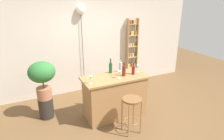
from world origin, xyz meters
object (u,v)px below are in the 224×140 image
Objects in this scene: plant_stool at (46,108)px; wine_glass_left at (138,67)px; potted_plant at (42,76)px; wine_glass_center at (91,78)px; bar_stool at (132,107)px; bottle_spirits_clear at (120,67)px; bottle_sauce_amber at (111,68)px; wine_glass_right at (119,73)px; bottle_wine_red at (124,71)px; pendant_globe_light at (81,11)px; bottle_olive_oil at (133,70)px; spice_shelf at (132,51)px.

wine_glass_left is at bearing -14.93° from plant_stool.
potted_plant is 5.07× the size of wine_glass_center.
bottle_spirits_clear reaches higher than bar_stool.
bottle_sauce_amber reaches higher than wine_glass_right.
wine_glass_left is at bearing 10.77° from bottle_wine_red.
pendant_globe_light reaches higher than bottle_spirits_clear.
bottle_sauce_amber is at bearing 94.01° from wine_glass_right.
bar_stool is 0.83m from bottle_wine_red.
bottle_sauce_amber is 0.37m from wine_glass_right.
bottle_spirits_clear is 1.06× the size of bottle_wine_red.
bottle_sauce_amber is 1.74m from pendant_globe_light.
wine_glass_left is at bearing 26.28° from bottle_olive_oil.
pendant_globe_light is at bearing 38.77° from potted_plant.
bottle_spirits_clear reaches higher than wine_glass_left.
pendant_globe_light is (-0.64, 1.58, 1.18)m from bottle_olive_oil.
potted_plant is 1.72m from bottle_wine_red.
wine_glass_right is at bearing -81.12° from pendant_globe_light.
bar_stool is 0.97m from wine_glass_center.
spice_shelf is 2.87m from potted_plant.
spice_shelf is (1.27, 2.18, 0.47)m from bar_stool.
bar_stool is at bearing -128.52° from wine_glass_left.
wine_glass_right is at bearing -85.99° from bottle_sauce_amber.
bottle_olive_oil reaches higher than plant_stool.
wine_glass_right is (-0.38, -0.07, 0.02)m from bottle_olive_oil.
bottle_spirits_clear reaches higher than wine_glass_center.
pendant_globe_light is at bearing 98.88° from wine_glass_right.
bottle_olive_oil is 0.20m from wine_glass_left.
wine_glass_right reaches higher than plant_stool.
bottle_wine_red is at bearing 75.48° from bar_stool.
bar_stool is at bearing -103.62° from bottle_spirits_clear.
plant_stool is 2.24m from wine_glass_left.
bar_stool is at bearing -120.25° from spice_shelf.
bottle_sauce_amber is (-0.23, 0.03, 0.00)m from bottle_spirits_clear.
wine_glass_center and wine_glass_right have the same top height.
bottle_olive_oil is 0.23m from bottle_wine_red.
bottle_olive_oil is at bearing -67.98° from pendant_globe_light.
wine_glass_center is 2.06m from pendant_globe_light.
bottle_olive_oil is (1.84, -0.62, 0.04)m from potted_plant.
wine_glass_left is at bearing -19.76° from bottle_sauce_amber.
potted_plant is 1.61m from wine_glass_right.
bottle_spirits_clear is at bearing 153.09° from wine_glass_left.
wine_glass_left is (0.41, 0.08, 0.00)m from bottle_wine_red.
plant_stool is at bearing 138.92° from bar_stool.
wine_glass_center is at bearing -147.69° from bottle_sauce_amber.
wine_glass_left is (0.57, 0.72, 0.50)m from bar_stool.
pendant_globe_light reaches higher than bottle_olive_oil.
wine_glass_center is at bearing 138.50° from bar_stool.
wine_glass_center is at bearing -157.17° from bottle_spirits_clear.
bottle_olive_oil is (0.39, 0.63, 0.48)m from bar_stool.
spice_shelf is at bearing 59.75° from bar_stool.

